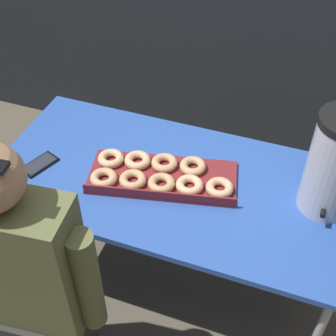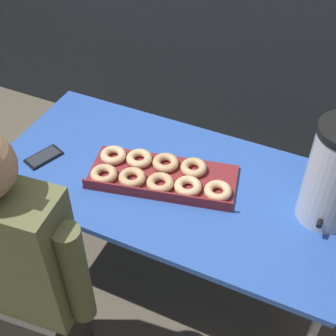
# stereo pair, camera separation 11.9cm
# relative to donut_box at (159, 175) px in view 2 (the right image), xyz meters

# --- Properties ---
(ground_plane) EXTENTS (12.00, 12.00, 0.00)m
(ground_plane) POSITION_rel_donut_box_xyz_m (0.04, 0.02, -0.73)
(ground_plane) COLOR brown
(folding_table) EXTENTS (1.49, 0.74, 0.71)m
(folding_table) POSITION_rel_donut_box_xyz_m (0.04, 0.02, -0.07)
(folding_table) COLOR #2D56B2
(folding_table) RESTS_ON ground
(donut_box) EXTENTS (0.65, 0.38, 0.05)m
(donut_box) POSITION_rel_donut_box_xyz_m (0.00, 0.00, 0.00)
(donut_box) COLOR maroon
(donut_box) RESTS_ON folding_table
(coffee_urn) EXTENTS (0.21, 0.24, 0.45)m
(coffee_urn) POSITION_rel_donut_box_xyz_m (0.65, 0.09, 0.19)
(coffee_urn) COLOR silver
(coffee_urn) RESTS_ON folding_table
(cell_phone) EXTENTS (0.13, 0.17, 0.01)m
(cell_phone) POSITION_rel_donut_box_xyz_m (-0.51, -0.09, -0.02)
(cell_phone) COLOR black
(cell_phone) RESTS_ON folding_table
(person_seated) EXTENTS (0.57, 0.27, 1.26)m
(person_seated) POSITION_rel_donut_box_xyz_m (-0.29, -0.57, -0.13)
(person_seated) COLOR #33332D
(person_seated) RESTS_ON ground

